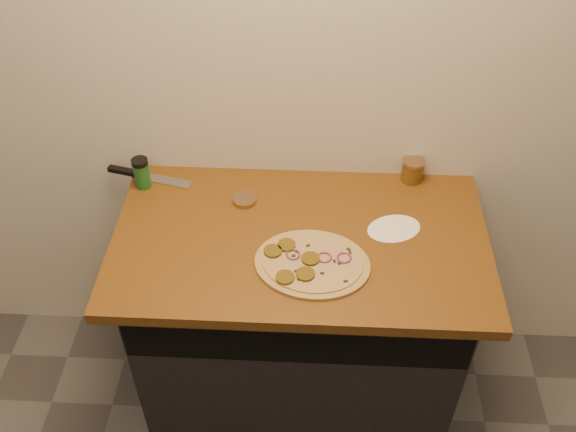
# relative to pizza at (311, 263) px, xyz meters

# --- Properties ---
(cabinet) EXTENTS (1.10, 0.60, 0.86)m
(cabinet) POSITION_rel_pizza_xyz_m (-0.04, 0.15, -0.48)
(cabinet) COLOR black
(cabinet) RESTS_ON ground
(countertop) EXTENTS (1.20, 0.70, 0.04)m
(countertop) POSITION_rel_pizza_xyz_m (-0.04, 0.12, -0.03)
(countertop) COLOR brown
(countertop) RESTS_ON cabinet
(pizza) EXTENTS (0.38, 0.38, 0.02)m
(pizza) POSITION_rel_pizza_xyz_m (0.00, 0.00, 0.00)
(pizza) COLOR tan
(pizza) RESTS_ON countertop
(chefs_knife) EXTENTS (0.31, 0.10, 0.02)m
(chefs_knife) POSITION_rel_pizza_xyz_m (-0.61, 0.39, -0.00)
(chefs_knife) COLOR #B7BAC1
(chefs_knife) RESTS_ON countertop
(mason_jar_lid) EXTENTS (0.10, 0.10, 0.02)m
(mason_jar_lid) POSITION_rel_pizza_xyz_m (-0.23, 0.28, 0.00)
(mason_jar_lid) COLOR tan
(mason_jar_lid) RESTS_ON countertop
(salsa_jar) EXTENTS (0.08, 0.08, 0.08)m
(salsa_jar) POSITION_rel_pizza_xyz_m (0.34, 0.42, 0.03)
(salsa_jar) COLOR maroon
(salsa_jar) RESTS_ON countertop
(spice_shaker) EXTENTS (0.06, 0.06, 0.11)m
(spice_shaker) POSITION_rel_pizza_xyz_m (-0.59, 0.34, 0.05)
(spice_shaker) COLOR #1C5B22
(spice_shaker) RESTS_ON countertop
(flour_spill) EXTENTS (0.23, 0.23, 0.00)m
(flour_spill) POSITION_rel_pizza_xyz_m (0.26, 0.17, -0.01)
(flour_spill) COLOR white
(flour_spill) RESTS_ON countertop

